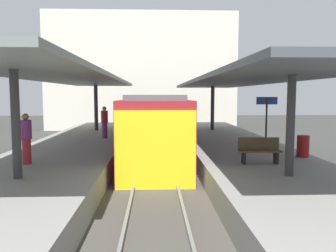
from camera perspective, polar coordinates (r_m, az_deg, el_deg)
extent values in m
plane|color=#383835|center=(14.48, -2.19, -7.84)|extent=(80.00, 80.00, 0.00)
cube|color=gray|center=(14.86, -17.10, -5.76)|extent=(4.40, 28.00, 1.00)
cube|color=gray|center=(14.88, 12.67, -5.64)|extent=(4.40, 28.00, 1.00)
cube|color=#4C4742|center=(14.46, -2.19, -7.45)|extent=(3.20, 28.00, 0.20)
cube|color=slate|center=(14.44, -5.08, -6.80)|extent=(0.08, 28.00, 0.14)
cube|color=slate|center=(14.44, 0.68, -6.77)|extent=(0.08, 28.00, 0.14)
cube|color=maroon|center=(18.25, -2.25, 0.14)|extent=(2.70, 14.80, 2.90)
cube|color=yellow|center=(10.90, -2.16, -4.16)|extent=(2.65, 0.08, 2.60)
cube|color=black|center=(18.28, -6.56, 1.22)|extent=(0.04, 13.62, 0.76)
cube|color=black|center=(18.28, 2.04, 1.25)|extent=(0.04, 13.62, 0.76)
cube|color=#515156|center=(18.18, -2.27, 5.01)|extent=(2.16, 14.06, 0.20)
cylinder|color=#333335|center=(9.97, -24.54, 0.22)|extent=(0.24, 0.24, 2.98)
cylinder|color=#333335|center=(22.14, -12.18, 3.12)|extent=(0.24, 0.24, 2.98)
cube|color=slate|center=(15.97, -16.16, 7.87)|extent=(4.18, 21.00, 0.16)
cylinder|color=#333335|center=(10.00, 20.18, 0.03)|extent=(0.24, 0.24, 2.86)
cylinder|color=#333335|center=(22.15, 7.61, 3.02)|extent=(0.24, 0.24, 2.86)
cube|color=#3D4247|center=(15.98, 11.61, 7.51)|extent=(4.18, 21.00, 0.16)
cube|color=black|center=(11.48, 12.78, -5.32)|extent=(0.08, 0.32, 0.40)
cube|color=black|center=(11.82, 17.95, -5.15)|extent=(0.08, 0.32, 0.40)
cube|color=#4C3823|center=(11.60, 15.43, -4.12)|extent=(1.40, 0.40, 0.06)
cube|color=#4C3823|center=(11.73, 15.19, -2.87)|extent=(1.40, 0.06, 0.40)
cylinder|color=#262628|center=(15.01, 16.43, 0.54)|extent=(0.08, 0.08, 2.20)
cube|color=navy|center=(14.97, 16.53, 4.16)|extent=(0.90, 0.06, 0.32)
cylinder|color=maroon|center=(13.37, 22.05, -3.22)|extent=(0.44, 0.44, 0.80)
cylinder|color=#7A337A|center=(18.11, -10.75, -0.77)|extent=(0.28, 0.28, 0.81)
cylinder|color=maroon|center=(18.05, -10.79, 1.55)|extent=(0.36, 0.36, 0.66)
sphere|color=#936B4C|center=(18.02, -10.82, 2.95)|extent=(0.22, 0.22, 0.22)
cylinder|color=maroon|center=(12.08, -22.96, -4.02)|extent=(0.28, 0.28, 0.84)
cylinder|color=#7A337A|center=(11.99, -23.09, -0.55)|extent=(0.36, 0.36, 0.63)
sphere|color=#936B4C|center=(11.96, -23.16, 1.46)|extent=(0.22, 0.22, 0.22)
cube|color=beige|center=(34.19, -4.44, 8.99)|extent=(18.00, 6.00, 11.00)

